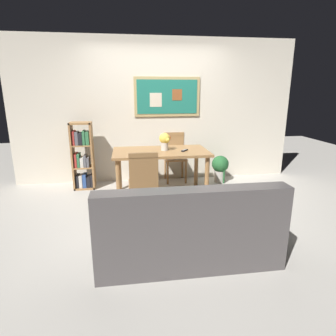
% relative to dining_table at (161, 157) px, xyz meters
% --- Properties ---
extents(ground_plane, '(12.00, 12.00, 0.00)m').
position_rel_dining_table_xyz_m(ground_plane, '(0.03, -0.55, -0.65)').
color(ground_plane, '#B7B2A8').
extents(wall_back_with_painting, '(5.20, 0.14, 2.60)m').
position_rel_dining_table_xyz_m(wall_back_with_painting, '(0.03, 0.93, 0.66)').
color(wall_back_with_painting, beige).
rests_on(wall_back_with_painting, ground_plane).
extents(dining_table, '(1.52, 0.86, 0.75)m').
position_rel_dining_table_xyz_m(dining_table, '(0.00, 0.00, 0.00)').
color(dining_table, '#9E7042').
rests_on(dining_table, ground_plane).
extents(dining_chair_far_left, '(0.40, 0.41, 0.91)m').
position_rel_dining_table_xyz_m(dining_chair_far_left, '(-0.31, 0.82, -0.11)').
color(dining_chair_far_left, '#9E7042').
rests_on(dining_chair_far_left, ground_plane).
extents(dining_chair_near_left, '(0.40, 0.41, 0.91)m').
position_rel_dining_table_xyz_m(dining_chair_near_left, '(-0.33, -0.77, -0.11)').
color(dining_chair_near_left, '#9E7042').
rests_on(dining_chair_near_left, ground_plane).
extents(dining_chair_far_right, '(0.40, 0.41, 0.91)m').
position_rel_dining_table_xyz_m(dining_chair_far_right, '(0.36, 0.79, -0.11)').
color(dining_chair_far_right, '#9E7042').
rests_on(dining_chair_far_right, ground_plane).
extents(leather_couch, '(1.80, 0.84, 0.84)m').
position_rel_dining_table_xyz_m(leather_couch, '(0.03, -1.87, -0.34)').
color(leather_couch, '#514C4C').
rests_on(leather_couch, ground_plane).
extents(bookshelf, '(0.36, 0.28, 1.16)m').
position_rel_dining_table_xyz_m(bookshelf, '(-1.30, 0.54, -0.11)').
color(bookshelf, '#9E7042').
rests_on(bookshelf, ground_plane).
extents(potted_ivy, '(0.31, 0.31, 0.50)m').
position_rel_dining_table_xyz_m(potted_ivy, '(1.19, 0.53, -0.36)').
color(potted_ivy, '#B2ADA3').
rests_on(potted_ivy, ground_plane).
extents(flower_vase, '(0.19, 0.18, 0.28)m').
position_rel_dining_table_xyz_m(flower_vase, '(0.07, 0.02, 0.26)').
color(flower_vase, beige).
rests_on(flower_vase, dining_table).
extents(tv_remote, '(0.13, 0.15, 0.02)m').
position_rel_dining_table_xyz_m(tv_remote, '(0.37, -0.08, 0.11)').
color(tv_remote, black).
rests_on(tv_remote, dining_table).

